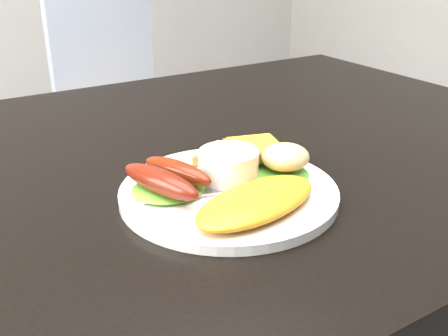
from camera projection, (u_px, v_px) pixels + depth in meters
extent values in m
cube|color=black|center=(184.00, 165.00, 0.73)|extent=(1.20, 0.80, 0.04)
cube|color=tan|center=(127.00, 127.00, 1.72)|extent=(0.42, 0.42, 0.04)
cylinder|color=white|center=(229.00, 192.00, 0.59)|extent=(0.25, 0.25, 0.01)
ellipsoid|color=#588A19|center=(169.00, 189.00, 0.57)|extent=(0.10, 0.09, 0.01)
ellipsoid|color=green|center=(275.00, 175.00, 0.61)|extent=(0.09, 0.08, 0.01)
ellipsoid|color=orange|center=(257.00, 201.00, 0.54)|extent=(0.17, 0.11, 0.02)
ellipsoid|color=maroon|center=(160.00, 181.00, 0.56)|extent=(0.06, 0.11, 0.03)
ellipsoid|color=maroon|center=(177.00, 171.00, 0.58)|extent=(0.06, 0.10, 0.02)
cylinder|color=white|center=(229.00, 167.00, 0.60)|extent=(0.09, 0.09, 0.04)
cube|color=olive|center=(228.00, 157.00, 0.65)|extent=(0.09, 0.09, 0.01)
cube|color=brown|center=(255.00, 149.00, 0.64)|extent=(0.08, 0.08, 0.01)
ellipsoid|color=#F8F5B8|center=(285.00, 157.00, 0.61)|extent=(0.07, 0.06, 0.03)
cube|color=#ADAFB7|center=(205.00, 193.00, 0.57)|extent=(0.14, 0.05, 0.00)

